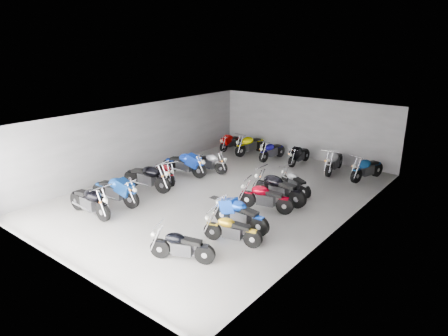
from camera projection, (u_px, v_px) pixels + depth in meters
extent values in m
plane|color=#9B9993|center=(222.00, 194.00, 16.38)|extent=(14.00, 14.00, 0.00)
cube|color=gray|center=(305.00, 128.00, 21.11)|extent=(10.00, 0.10, 3.20)
cube|color=gray|center=(140.00, 138.00, 18.84)|extent=(0.10, 14.00, 3.20)
cube|color=gray|center=(343.00, 183.00, 12.93)|extent=(0.10, 14.00, 3.20)
cube|color=black|center=(222.00, 116.00, 15.39)|extent=(10.00, 14.00, 0.04)
cube|color=black|center=(214.00, 198.00, 16.00)|extent=(0.32, 0.32, 0.01)
cylinder|color=black|center=(103.00, 212.00, 13.83)|extent=(0.71, 0.15, 0.70)
cylinder|color=black|center=(77.00, 201.00, 14.79)|extent=(0.71, 0.17, 0.70)
cube|color=#2D2D30|center=(89.00, 203.00, 14.28)|extent=(0.72, 0.34, 0.44)
ellipsoid|color=black|center=(92.00, 196.00, 14.03)|extent=(0.75, 0.45, 0.40)
cube|color=black|center=(83.00, 193.00, 14.40)|extent=(0.67, 0.32, 0.20)
cylinder|color=black|center=(131.00, 199.00, 14.91)|extent=(0.72, 0.24, 0.71)
cylinder|color=black|center=(100.00, 191.00, 15.68)|extent=(0.72, 0.26, 0.71)
cube|color=#2D2D30|center=(115.00, 193.00, 15.26)|extent=(0.76, 0.43, 0.44)
ellipsoid|color=#124094|center=(119.00, 185.00, 15.03)|extent=(0.81, 0.54, 0.40)
cube|color=black|center=(108.00, 183.00, 15.33)|extent=(0.71, 0.40, 0.20)
cylinder|color=black|center=(163.00, 185.00, 16.37)|extent=(0.74, 0.27, 0.72)
cylinder|color=black|center=(132.00, 179.00, 17.11)|extent=(0.74, 0.29, 0.72)
cube|color=#2D2D30|center=(147.00, 179.00, 16.70)|extent=(0.78, 0.46, 0.45)
ellipsoid|color=black|center=(151.00, 172.00, 16.48)|extent=(0.83, 0.58, 0.41)
cube|color=black|center=(139.00, 171.00, 16.77)|extent=(0.73, 0.43, 0.21)
cylinder|color=black|center=(171.00, 180.00, 17.14)|extent=(0.61, 0.31, 0.60)
cylinder|color=black|center=(158.00, 171.00, 18.24)|extent=(0.61, 0.33, 0.60)
cube|color=#2D2D30|center=(164.00, 173.00, 17.66)|extent=(0.67, 0.47, 0.38)
ellipsoid|color=maroon|center=(166.00, 168.00, 17.40)|extent=(0.73, 0.57, 0.34)
cube|color=black|center=(161.00, 166.00, 17.82)|extent=(0.63, 0.44, 0.17)
cylinder|color=black|center=(199.00, 171.00, 18.18)|extent=(0.72, 0.29, 0.71)
cylinder|color=black|center=(170.00, 166.00, 18.85)|extent=(0.73, 0.31, 0.71)
cube|color=#2D2D30|center=(184.00, 166.00, 18.48)|extent=(0.77, 0.48, 0.44)
ellipsoid|color=#1339B8|center=(188.00, 159.00, 18.27)|extent=(0.83, 0.59, 0.40)
cube|color=black|center=(177.00, 159.00, 18.53)|extent=(0.72, 0.45, 0.20)
cylinder|color=black|center=(221.00, 168.00, 18.69)|extent=(0.64, 0.24, 0.62)
cylinder|color=black|center=(195.00, 164.00, 19.30)|extent=(0.64, 0.26, 0.62)
cube|color=#2D2D30|center=(208.00, 164.00, 18.97)|extent=(0.68, 0.41, 0.39)
ellipsoid|color=#A8A8AF|center=(212.00, 158.00, 18.78)|extent=(0.73, 0.51, 0.35)
cube|color=black|center=(202.00, 158.00, 19.02)|extent=(0.64, 0.38, 0.18)
cylinder|color=black|center=(160.00, 248.00, 11.51)|extent=(0.59, 0.36, 0.60)
cylinder|color=black|center=(205.00, 254.00, 11.20)|extent=(0.60, 0.37, 0.60)
cube|color=#2D2D30|center=(182.00, 248.00, 11.33)|extent=(0.67, 0.50, 0.37)
ellipsoid|color=black|center=(175.00, 238.00, 11.29)|extent=(0.73, 0.60, 0.33)
cube|color=black|center=(192.00, 241.00, 11.18)|extent=(0.62, 0.47, 0.17)
cylinder|color=black|center=(213.00, 231.00, 12.57)|extent=(0.60, 0.27, 0.59)
cylinder|color=black|center=(253.00, 239.00, 12.09)|extent=(0.60, 0.29, 0.59)
cube|color=#2D2D30|center=(232.00, 232.00, 12.30)|extent=(0.65, 0.43, 0.37)
ellipsoid|color=#BC8B16|center=(226.00, 222.00, 12.28)|extent=(0.70, 0.52, 0.33)
cube|color=black|center=(241.00, 226.00, 12.11)|extent=(0.61, 0.40, 0.17)
cylinder|color=black|center=(223.00, 214.00, 13.70)|extent=(0.66, 0.14, 0.66)
cylinder|color=black|center=(260.00, 226.00, 12.82)|extent=(0.66, 0.16, 0.66)
cube|color=#2D2D30|center=(241.00, 217.00, 13.23)|extent=(0.68, 0.32, 0.41)
ellipsoid|color=#0F3DAF|center=(235.00, 206.00, 13.26)|extent=(0.71, 0.42, 0.37)
cube|color=black|center=(249.00, 212.00, 12.94)|extent=(0.63, 0.30, 0.19)
cylinder|color=black|center=(247.00, 199.00, 15.02)|extent=(0.66, 0.26, 0.65)
cylinder|color=black|center=(285.00, 206.00, 14.41)|extent=(0.66, 0.28, 0.65)
cube|color=#2D2D30|center=(266.00, 200.00, 14.68)|extent=(0.71, 0.43, 0.40)
ellipsoid|color=maroon|center=(260.00, 191.00, 14.68)|extent=(0.76, 0.54, 0.36)
cube|color=black|center=(274.00, 194.00, 14.46)|extent=(0.66, 0.41, 0.18)
cylinder|color=black|center=(261.00, 189.00, 15.91)|extent=(0.72, 0.15, 0.72)
cylinder|color=black|center=(297.00, 199.00, 14.94)|extent=(0.72, 0.17, 0.72)
cube|color=#2D2D30|center=(279.00, 191.00, 15.39)|extent=(0.73, 0.34, 0.45)
ellipsoid|color=black|center=(274.00, 181.00, 15.43)|extent=(0.77, 0.46, 0.40)
cube|color=black|center=(287.00, 186.00, 15.08)|extent=(0.69, 0.32, 0.20)
cylinder|color=black|center=(285.00, 182.00, 16.93)|extent=(0.57, 0.32, 0.57)
cylinder|color=black|center=(305.00, 192.00, 15.87)|extent=(0.58, 0.34, 0.57)
cube|color=#2D2D30|center=(295.00, 185.00, 16.37)|extent=(0.64, 0.46, 0.36)
ellipsoid|color=#B6B7BB|center=(292.00, 177.00, 16.45)|extent=(0.70, 0.56, 0.32)
cube|color=black|center=(300.00, 181.00, 16.06)|extent=(0.60, 0.43, 0.16)
cylinder|color=black|center=(224.00, 147.00, 22.46)|extent=(0.13, 0.59, 0.58)
cylinder|color=black|center=(237.00, 142.00, 23.47)|extent=(0.15, 0.59, 0.58)
cube|color=#2D2D30|center=(231.00, 143.00, 22.94)|extent=(0.29, 0.60, 0.36)
ellipsoid|color=#AB0605|center=(229.00, 139.00, 22.70)|extent=(0.38, 0.63, 0.33)
cube|color=black|center=(234.00, 138.00, 23.08)|extent=(0.27, 0.56, 0.17)
cylinder|color=black|center=(240.00, 151.00, 21.48)|extent=(0.24, 0.71, 0.70)
cylinder|color=black|center=(260.00, 146.00, 22.50)|extent=(0.27, 0.71, 0.70)
cube|color=#2D2D30|center=(250.00, 146.00, 21.96)|extent=(0.43, 0.75, 0.44)
ellipsoid|color=#D3C901|center=(248.00, 141.00, 21.69)|extent=(0.54, 0.80, 0.39)
cube|color=black|center=(255.00, 140.00, 22.09)|extent=(0.40, 0.70, 0.20)
cylinder|color=black|center=(264.00, 157.00, 20.52)|extent=(0.19, 0.63, 0.62)
cylinder|color=black|center=(280.00, 151.00, 21.48)|extent=(0.21, 0.63, 0.62)
cube|color=#2D2D30|center=(272.00, 152.00, 20.97)|extent=(0.36, 0.66, 0.39)
ellipsoid|color=navy|center=(270.00, 147.00, 20.73)|extent=(0.46, 0.70, 0.35)
cube|color=black|center=(276.00, 146.00, 21.10)|extent=(0.33, 0.62, 0.18)
cylinder|color=black|center=(292.00, 161.00, 19.74)|extent=(0.13, 0.62, 0.62)
cylinder|color=black|center=(306.00, 155.00, 20.78)|extent=(0.15, 0.62, 0.62)
cube|color=#2D2D30|center=(299.00, 156.00, 20.23)|extent=(0.29, 0.63, 0.38)
ellipsoid|color=black|center=(297.00, 151.00, 19.98)|extent=(0.39, 0.66, 0.35)
cube|color=black|center=(302.00, 150.00, 20.38)|extent=(0.27, 0.59, 0.17)
cylinder|color=black|center=(329.00, 170.00, 18.36)|extent=(0.21, 0.70, 0.68)
cylinder|color=black|center=(339.00, 161.00, 19.61)|extent=(0.23, 0.70, 0.68)
cube|color=#2D2D30|center=(334.00, 163.00, 18.95)|extent=(0.39, 0.73, 0.43)
ellipsoid|color=#B5B5BC|center=(333.00, 157.00, 18.66)|extent=(0.50, 0.77, 0.39)
cube|color=black|center=(337.00, 155.00, 19.14)|extent=(0.37, 0.68, 0.19)
cylinder|color=black|center=(356.00, 176.00, 17.55)|extent=(0.31, 0.68, 0.67)
cylinder|color=black|center=(377.00, 169.00, 18.40)|extent=(0.34, 0.69, 0.67)
cube|color=#2D2D30|center=(367.00, 170.00, 17.94)|extent=(0.49, 0.74, 0.42)
ellipsoid|color=#1450A0|center=(365.00, 164.00, 17.71)|extent=(0.60, 0.80, 0.38)
cube|color=black|center=(372.00, 163.00, 18.04)|extent=(0.46, 0.70, 0.19)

